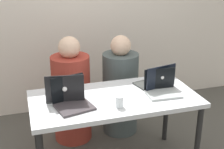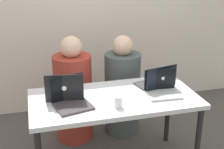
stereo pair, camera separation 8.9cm
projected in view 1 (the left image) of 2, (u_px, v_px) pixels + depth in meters
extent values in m
cube|color=silver|center=(79.00, 9.00, 3.79)|extent=(4.50, 0.10, 2.55)
cube|color=silver|center=(114.00, 99.00, 2.71)|extent=(1.45, 0.72, 0.04)
cylinder|color=black|center=(198.00, 142.00, 2.75)|extent=(0.05, 0.05, 0.70)
cylinder|color=black|center=(36.00, 130.00, 2.93)|extent=(0.05, 0.05, 0.70)
cylinder|color=black|center=(166.00, 110.00, 3.30)|extent=(0.05, 0.05, 0.70)
cylinder|color=maroon|center=(72.00, 99.00, 3.30)|extent=(0.47, 0.47, 0.94)
sphere|color=beige|center=(69.00, 47.00, 3.10)|extent=(0.22, 0.22, 0.22)
cylinder|color=#434E4E|center=(120.00, 93.00, 3.45)|extent=(0.40, 0.40, 0.91)
sphere|color=beige|center=(121.00, 46.00, 3.25)|extent=(0.22, 0.22, 0.22)
cube|color=#AEB6B5|center=(163.00, 94.00, 2.73)|extent=(0.30, 0.22, 0.02)
cube|color=black|center=(159.00, 79.00, 2.79)|extent=(0.29, 0.03, 0.19)
sphere|color=white|center=(159.00, 78.00, 2.80)|extent=(0.03, 0.03, 0.03)
cube|color=#393C3A|center=(153.00, 84.00, 2.94)|extent=(0.36, 0.29, 0.02)
cube|color=black|center=(161.00, 77.00, 2.81)|extent=(0.31, 0.08, 0.21)
sphere|color=white|center=(162.00, 77.00, 2.79)|extent=(0.04, 0.04, 0.04)
cube|color=#3D363A|center=(74.00, 107.00, 2.50)|extent=(0.33, 0.30, 0.02)
cube|color=black|center=(68.00, 88.00, 2.55)|extent=(0.27, 0.08, 0.22)
sphere|color=white|center=(67.00, 88.00, 2.57)|extent=(0.04, 0.04, 0.04)
cube|color=#363A3C|center=(65.00, 95.00, 2.70)|extent=(0.35, 0.29, 0.02)
cube|color=black|center=(65.00, 88.00, 2.54)|extent=(0.31, 0.06, 0.23)
sphere|color=white|center=(65.00, 89.00, 2.52)|extent=(0.04, 0.04, 0.04)
cylinder|color=white|center=(119.00, 102.00, 2.50)|extent=(0.07, 0.07, 0.09)
cylinder|color=silver|center=(119.00, 104.00, 2.51)|extent=(0.06, 0.06, 0.05)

